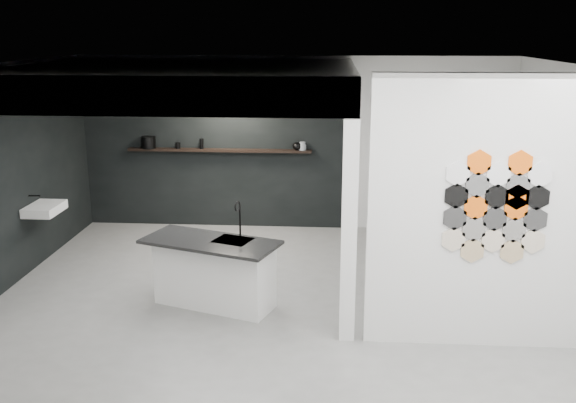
# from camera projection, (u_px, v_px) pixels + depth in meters

# --- Properties ---
(floor) EXTENTS (7.00, 6.00, 0.01)m
(floor) POSITION_uv_depth(u_px,v_px,m) (278.00, 298.00, 7.89)
(floor) COLOR slate
(partition_panel) EXTENTS (2.45, 0.15, 2.80)m
(partition_panel) POSITION_uv_depth(u_px,v_px,m) (490.00, 215.00, 6.41)
(partition_panel) COLOR silver
(partition_panel) RESTS_ON floor
(bay_clad_back) EXTENTS (4.40, 0.04, 2.35)m
(bay_clad_back) POSITION_uv_depth(u_px,v_px,m) (215.00, 156.00, 10.54)
(bay_clad_back) COLOR black
(bay_clad_back) RESTS_ON floor
(bay_clad_left) EXTENTS (0.04, 4.00, 2.35)m
(bay_clad_left) POSITION_uv_depth(u_px,v_px,m) (32.00, 182.00, 8.79)
(bay_clad_left) COLOR black
(bay_clad_left) RESTS_ON floor
(bulkhead) EXTENTS (4.40, 4.00, 0.40)m
(bulkhead) POSITION_uv_depth(u_px,v_px,m) (184.00, 81.00, 8.28)
(bulkhead) COLOR silver
(bulkhead) RESTS_ON corner_column
(corner_column) EXTENTS (0.16, 0.16, 2.35)m
(corner_column) POSITION_uv_depth(u_px,v_px,m) (349.00, 233.00, 6.57)
(corner_column) COLOR silver
(corner_column) RESTS_ON floor
(fascia_beam) EXTENTS (4.40, 0.16, 0.40)m
(fascia_beam) POSITION_uv_depth(u_px,v_px,m) (140.00, 96.00, 6.43)
(fascia_beam) COLOR silver
(fascia_beam) RESTS_ON corner_column
(wall_basin) EXTENTS (0.40, 0.60, 0.12)m
(wall_basin) POSITION_uv_depth(u_px,v_px,m) (45.00, 209.00, 8.66)
(wall_basin) COLOR silver
(wall_basin) RESTS_ON bay_clad_left
(display_shelf) EXTENTS (3.00, 0.15, 0.04)m
(display_shelf) POSITION_uv_depth(u_px,v_px,m) (219.00, 150.00, 10.40)
(display_shelf) COLOR black
(display_shelf) RESTS_ON bay_clad_back
(kitchen_island) EXTENTS (1.72, 1.18, 1.27)m
(kitchen_island) POSITION_uv_depth(u_px,v_px,m) (214.00, 271.00, 7.58)
(kitchen_island) COLOR silver
(kitchen_island) RESTS_ON floor
(stockpot) EXTENTS (0.30, 0.30, 0.19)m
(stockpot) POSITION_uv_depth(u_px,v_px,m) (149.00, 142.00, 10.45)
(stockpot) COLOR black
(stockpot) RESTS_ON display_shelf
(kettle) EXTENTS (0.17, 0.17, 0.13)m
(kettle) POSITION_uv_depth(u_px,v_px,m) (297.00, 146.00, 10.29)
(kettle) COLOR black
(kettle) RESTS_ON display_shelf
(glass_bowl) EXTENTS (0.14, 0.14, 0.09)m
(glass_bowl) POSITION_uv_depth(u_px,v_px,m) (302.00, 147.00, 10.29)
(glass_bowl) COLOR gray
(glass_bowl) RESTS_ON display_shelf
(glass_vase) EXTENTS (0.10, 0.10, 0.13)m
(glass_vase) POSITION_uv_depth(u_px,v_px,m) (302.00, 146.00, 10.28)
(glass_vase) COLOR gray
(glass_vase) RESTS_ON display_shelf
(bottle_dark) EXTENTS (0.07, 0.07, 0.17)m
(bottle_dark) POSITION_uv_depth(u_px,v_px,m) (202.00, 144.00, 10.39)
(bottle_dark) COLOR black
(bottle_dark) RESTS_ON display_shelf
(utensil_cup) EXTENTS (0.08, 0.08, 0.10)m
(utensil_cup) POSITION_uv_depth(u_px,v_px,m) (178.00, 146.00, 10.43)
(utensil_cup) COLOR black
(utensil_cup) RESTS_ON display_shelf
(hex_tile_cluster) EXTENTS (1.04, 0.02, 1.16)m
(hex_tile_cluster) POSITION_uv_depth(u_px,v_px,m) (497.00, 207.00, 6.30)
(hex_tile_cluster) COLOR beige
(hex_tile_cluster) RESTS_ON partition_panel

